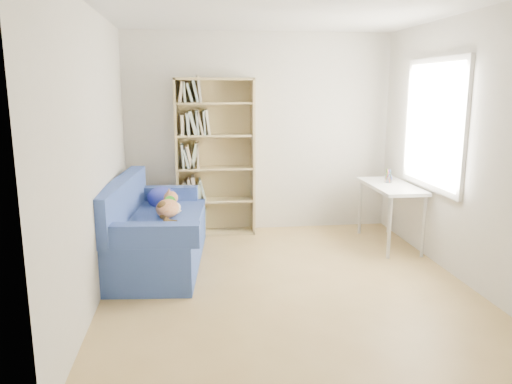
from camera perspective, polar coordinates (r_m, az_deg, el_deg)
ground at (r=5.01m, az=3.45°, el=-10.37°), size 4.00×4.00×0.00m
room_shell at (r=4.70m, az=4.82°, el=8.66°), size 3.54×4.04×2.62m
sofa at (r=5.55m, az=-11.58°, el=-4.47°), size 1.08×1.99×0.94m
bookshelf at (r=6.46m, az=-4.68°, el=3.21°), size 1.01×0.31×2.01m
desk at (r=6.23m, az=15.16°, el=0.07°), size 0.50×1.09×0.75m
pen_cup at (r=6.33m, az=14.91°, el=1.62°), size 0.09×0.09×0.17m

